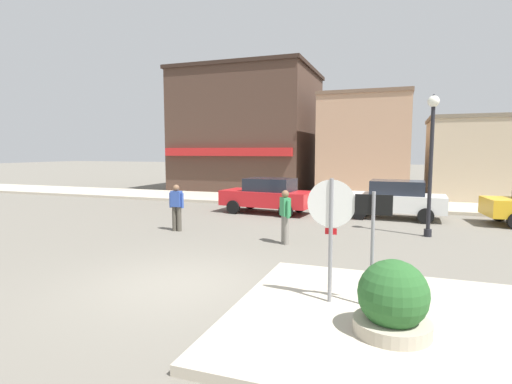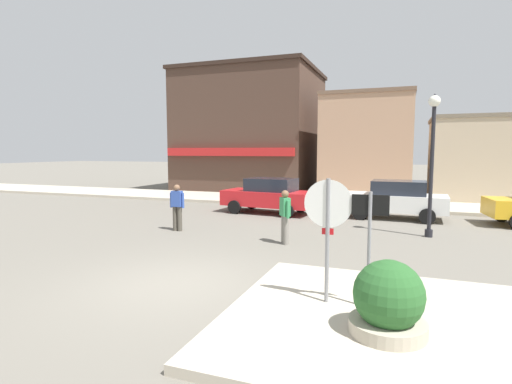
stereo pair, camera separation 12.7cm
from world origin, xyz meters
name	(u,v)px [view 1 (the left image)]	position (x,y,z in m)	size (l,w,h in m)	color
ground_plane	(178,285)	(0.00, 0.00, 0.00)	(160.00, 160.00, 0.00)	#6B665B
sidewalk_corner	(438,328)	(4.88, -0.59, 0.07)	(6.40, 4.80, 0.15)	#B7AD99
kerb_far	(313,201)	(0.00, 13.88, 0.07)	(80.00, 4.00, 0.15)	#B7AD99
stop_sign	(331,224)	(3.18, -0.24, 1.52)	(0.82, 0.07, 2.30)	gray
one_way_sign	(373,238)	(3.87, -0.25, 1.33)	(0.60, 0.06, 2.10)	gray
planter	(393,305)	(4.23, -1.16, 0.56)	(1.10, 1.10, 1.23)	#ADA38E
lamp_post	(432,145)	(5.19, 6.84, 2.96)	(0.36, 0.36, 4.54)	black
parked_car_nearest	(268,195)	(-1.22, 9.73, 0.81)	(4.15, 2.18, 1.56)	red
parked_car_second	(394,199)	(4.09, 10.14, 0.81)	(4.06, 2.00, 1.56)	white
pedestrian_crossing_near	(177,206)	(-2.93, 4.88, 0.87)	(0.55, 0.23, 1.61)	#4C473D
pedestrian_crossing_far	(285,215)	(1.11, 4.28, 0.87)	(0.41, 0.49, 1.61)	gray
building_corner_shop	(249,131)	(-5.91, 19.82, 4.15)	(9.19, 8.38, 8.30)	#473328
building_storefront_left_near	(366,146)	(2.27, 18.61, 3.04)	(5.15, 6.57, 6.07)	tan
building_storefront_left_mid	(511,159)	(9.91, 18.02, 2.31)	(8.45, 5.13, 4.61)	tan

